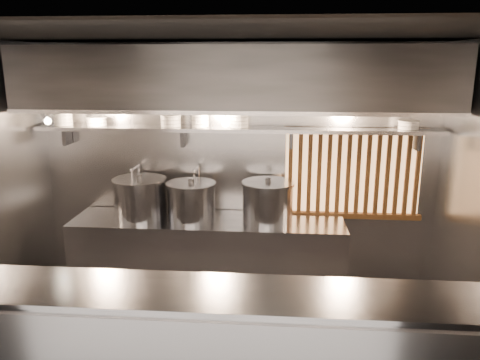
# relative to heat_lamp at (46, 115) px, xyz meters

# --- Properties ---
(floor) EXTENTS (4.50, 4.50, 0.00)m
(floor) POSITION_rel_heat_lamp_xyz_m (1.90, -0.85, -2.07)
(floor) COLOR black
(floor) RESTS_ON ground
(ceiling) EXTENTS (4.50, 4.50, 0.00)m
(ceiling) POSITION_rel_heat_lamp_xyz_m (1.90, -0.85, 0.73)
(ceiling) COLOR black
(ceiling) RESTS_ON wall_back
(wall_back) EXTENTS (4.50, 0.00, 4.50)m
(wall_back) POSITION_rel_heat_lamp_xyz_m (1.90, 0.65, -0.67)
(wall_back) COLOR gray
(wall_back) RESTS_ON floor
(cooking_bench) EXTENTS (3.00, 0.70, 0.90)m
(cooking_bench) POSITION_rel_heat_lamp_xyz_m (1.60, 0.28, -1.62)
(cooking_bench) COLOR #A0A0A5
(cooking_bench) RESTS_ON floor
(bowl_shelf) EXTENTS (4.40, 0.34, 0.04)m
(bowl_shelf) POSITION_rel_heat_lamp_xyz_m (1.90, 0.47, -0.19)
(bowl_shelf) COLOR #A0A0A5
(bowl_shelf) RESTS_ON wall_back
(exhaust_hood) EXTENTS (4.40, 0.81, 0.65)m
(exhaust_hood) POSITION_rel_heat_lamp_xyz_m (1.90, 0.25, 0.36)
(exhaust_hood) COLOR #2D2D30
(exhaust_hood) RESTS_ON ceiling
(wood_screen) EXTENTS (1.56, 0.09, 1.04)m
(wood_screen) POSITION_rel_heat_lamp_xyz_m (3.20, 0.60, -0.69)
(wood_screen) COLOR #FFBA72
(wood_screen) RESTS_ON wall_back
(faucet_left) EXTENTS (0.04, 0.30, 0.50)m
(faucet_left) POSITION_rel_heat_lamp_xyz_m (0.75, 0.52, -0.76)
(faucet_left) COLOR silver
(faucet_left) RESTS_ON wall_back
(faucet_right) EXTENTS (0.04, 0.30, 0.50)m
(faucet_right) POSITION_rel_heat_lamp_xyz_m (1.45, 0.52, -0.76)
(faucet_right) COLOR silver
(faucet_right) RESTS_ON wall_back
(heat_lamp) EXTENTS (0.25, 0.35, 0.20)m
(heat_lamp) POSITION_rel_heat_lamp_xyz_m (0.00, 0.00, 0.00)
(heat_lamp) COLOR #A0A0A5
(heat_lamp) RESTS_ON exhaust_hood
(pendant_bulb) EXTENTS (0.09, 0.09, 0.19)m
(pendant_bulb) POSITION_rel_heat_lamp_xyz_m (1.80, 0.35, -0.11)
(pendant_bulb) COLOR #2D2D30
(pendant_bulb) RESTS_ON exhaust_hood
(stock_pot_left) EXTENTS (0.68, 0.68, 0.46)m
(stock_pot_left) POSITION_rel_heat_lamp_xyz_m (1.42, 0.28, -0.96)
(stock_pot_left) COLOR #A0A0A5
(stock_pot_left) RESTS_ON cooking_bench
(stock_pot_mid) EXTENTS (0.74, 0.74, 0.49)m
(stock_pot_mid) POSITION_rel_heat_lamp_xyz_m (0.84, 0.30, -0.94)
(stock_pot_mid) COLOR #A0A0A5
(stock_pot_mid) RESTS_ON cooking_bench
(stock_pot_right) EXTENTS (0.72, 0.72, 0.47)m
(stock_pot_right) POSITION_rel_heat_lamp_xyz_m (2.26, 0.32, -0.95)
(stock_pot_right) COLOR #A0A0A5
(stock_pot_right) RESTS_ON cooking_bench
(bowl_stack_0) EXTENTS (0.22, 0.22, 0.17)m
(bowl_stack_0) POSITION_rel_heat_lamp_xyz_m (-0.04, 0.47, -0.08)
(bowl_stack_0) COLOR silver
(bowl_stack_0) RESTS_ON bowl_shelf
(bowl_stack_1) EXTENTS (0.23, 0.23, 0.09)m
(bowl_stack_1) POSITION_rel_heat_lamp_xyz_m (0.34, 0.47, -0.12)
(bowl_stack_1) COLOR silver
(bowl_stack_1) RESTS_ON bowl_shelf
(bowl_stack_2) EXTENTS (0.23, 0.23, 0.13)m
(bowl_stack_2) POSITION_rel_heat_lamp_xyz_m (1.18, 0.47, -0.10)
(bowl_stack_2) COLOR silver
(bowl_stack_2) RESTS_ON bowl_shelf
(bowl_stack_3) EXTENTS (0.20, 0.20, 0.17)m
(bowl_stack_3) POSITION_rel_heat_lamp_xyz_m (1.51, 0.47, -0.08)
(bowl_stack_3) COLOR silver
(bowl_stack_3) RESTS_ON bowl_shelf
(bowl_stack_4) EXTENTS (0.22, 0.22, 0.17)m
(bowl_stack_4) POSITION_rel_heat_lamp_xyz_m (1.93, 0.47, -0.08)
(bowl_stack_4) COLOR silver
(bowl_stack_4) RESTS_ON bowl_shelf
(bowl_stack_5) EXTENTS (0.23, 0.23, 0.09)m
(bowl_stack_5) POSITION_rel_heat_lamp_xyz_m (3.73, 0.47, -0.12)
(bowl_stack_5) COLOR silver
(bowl_stack_5) RESTS_ON bowl_shelf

